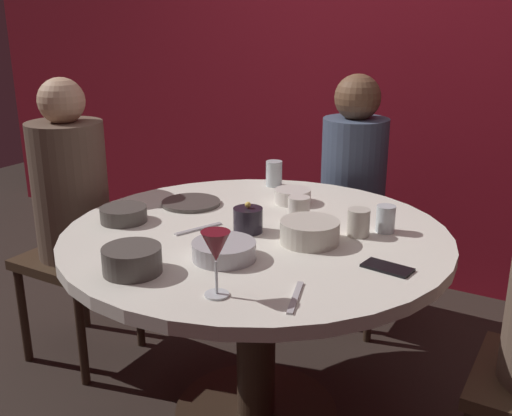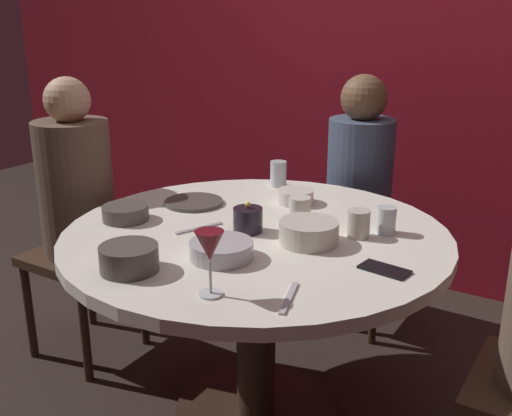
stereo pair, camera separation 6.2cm
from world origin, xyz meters
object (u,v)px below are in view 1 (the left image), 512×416
dining_table (256,274)px  cup_by_left_diner (299,209)px  bowl_serving_large (224,250)px  bowl_small_white (293,196)px  bowl_salad_center (132,260)px  cup_center_front (358,223)px  wine_glass (216,249)px  cell_phone (387,268)px  seated_diner_left (71,194)px  cup_by_right_diner (274,174)px  candle_holder (248,220)px  dinner_plate (191,203)px  cup_near_candle (386,219)px  bowl_sauce_side (310,232)px  bowl_rice_portion (124,214)px  seated_diner_back (354,174)px

dining_table → cup_by_left_diner: cup_by_left_diner is taller
bowl_serving_large → bowl_small_white: same height
bowl_salad_center → cup_center_front: bearing=53.3°
wine_glass → cell_phone: (0.33, 0.38, -0.12)m
seated_diner_left → cup_by_right_diner: (0.66, 0.51, 0.06)m
dining_table → bowl_salad_center: size_ratio=7.75×
candle_holder → bowl_salad_center: (-0.11, -0.44, -0.00)m
dinner_plate → bowl_serving_large: 0.54m
bowl_small_white → cup_near_candle: bearing=-17.5°
dinner_plate → bowl_small_white: 0.39m
bowl_salad_center → cup_near_candle: 0.84m
dinner_plate → bowl_sauce_side: size_ratio=1.17×
candle_holder → bowl_rice_portion: 0.45m
bowl_serving_large → bowl_sauce_side: bowl_sauce_side is taller
seated_diner_back → bowl_salad_center: 1.36m
cup_by_right_diner → cup_center_front: size_ratio=1.17×
cup_center_front → dinner_plate: bearing=-179.3°
seated_diner_back → dinner_plate: bearing=-25.0°
bowl_sauce_side → cup_center_front: (0.11, 0.14, 0.01)m
cup_by_left_diner → cup_center_front: same height
bowl_small_white → cup_by_left_diner: cup_by_left_diner is taller
dinner_plate → seated_diner_back: bearing=65.0°
dinner_plate → bowl_serving_large: bearing=-43.5°
dinner_plate → cup_center_front: (0.67, 0.01, 0.04)m
seated_diner_back → wine_glass: size_ratio=6.69×
wine_glass → bowl_serving_large: 0.26m
bowl_serving_large → cup_near_candle: cup_near_candle is taller
dining_table → wine_glass: bearing=-71.7°
cup_by_left_diner → cup_by_right_diner: cup_by_right_diner is taller
cup_by_right_diner → cup_center_front: (0.52, -0.38, -0.01)m
bowl_serving_large → cup_center_front: bearing=54.5°
seated_diner_left → cup_center_front: size_ratio=13.31×
bowl_serving_large → bowl_sauce_side: (0.16, 0.25, 0.01)m
dining_table → seated_diner_left: 0.88m
bowl_rice_portion → cup_by_left_diner: bearing=30.0°
seated_diner_left → cup_by_left_diner: bearing=9.1°
seated_diner_left → bowl_serving_large: (0.91, -0.25, 0.03)m
candle_holder → bowl_sauce_side: candle_holder is taller
bowl_serving_large → bowl_salad_center: (-0.17, -0.21, 0.01)m
bowl_small_white → candle_holder: bearing=-87.5°
seated_diner_left → cup_center_front: seated_diner_left is taller
candle_holder → cup_by_right_diner: bearing=109.8°
seated_diner_left → cup_by_left_diner: seated_diner_left is taller
bowl_sauce_side → cup_by_right_diner: bearing=128.4°
seated_diner_left → bowl_rice_portion: (0.42, -0.15, 0.03)m
seated_diner_left → bowl_small_white: seated_diner_left is taller
cup_by_left_diner → cup_center_front: 0.23m
dining_table → cell_phone: bearing=-9.6°
dining_table → cup_by_left_diner: 0.27m
dinner_plate → bowl_rice_portion: bearing=-108.1°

